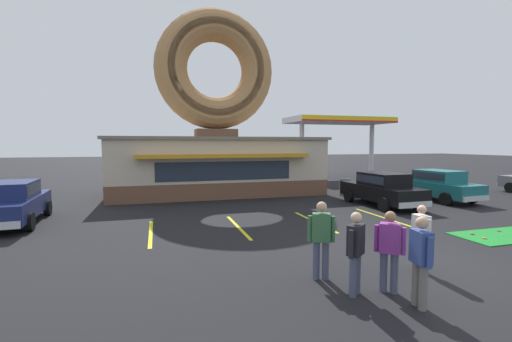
# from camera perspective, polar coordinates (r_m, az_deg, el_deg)

# --- Properties ---
(ground_plane) EXTENTS (160.00, 160.00, 0.00)m
(ground_plane) POSITION_cam_1_polar(r_m,az_deg,el_deg) (9.77, 26.56, -13.66)
(ground_plane) COLOR black
(donut_shop_building) EXTENTS (12.30, 6.75, 10.96)m
(donut_shop_building) POSITION_cam_1_polar(r_m,az_deg,el_deg) (21.01, -6.73, 6.60)
(donut_shop_building) COLOR brown
(donut_shop_building) RESTS_ON ground
(mini_donut_near_left) EXTENTS (0.13, 0.13, 0.04)m
(mini_donut_near_left) POSITION_cam_1_polar(r_m,az_deg,el_deg) (12.96, 33.77, -9.28)
(mini_donut_near_left) COLOR #D17F47
(mini_donut_near_left) RESTS_ON putting_mat
(mini_donut_mid_right) EXTENTS (0.13, 0.13, 0.04)m
(mini_donut_mid_right) POSITION_cam_1_polar(r_m,az_deg,el_deg) (14.31, 35.42, -8.10)
(mini_donut_mid_right) COLOR #A5724C
(mini_donut_mid_right) RESTS_ON putting_mat
(mini_donut_far_centre) EXTENTS (0.13, 0.13, 0.04)m
(mini_donut_far_centre) POSITION_cam_1_polar(r_m,az_deg,el_deg) (13.33, 32.36, -8.85)
(mini_donut_far_centre) COLOR brown
(mini_donut_far_centre) RESTS_ON putting_mat
(golf_ball) EXTENTS (0.04, 0.04, 0.04)m
(golf_ball) POSITION_cam_1_polar(r_m,az_deg,el_deg) (13.69, 35.91, -8.66)
(golf_ball) COLOR white
(golf_ball) RESTS_ON putting_mat
(car_teal) EXTENTS (2.24, 4.68, 1.60)m
(car_teal) POSITION_cam_1_polar(r_m,az_deg,el_deg) (20.36, 27.93, -1.91)
(car_teal) COLOR #196066
(car_teal) RESTS_ON ground
(car_navy) EXTENTS (2.21, 4.67, 1.60)m
(car_navy) POSITION_cam_1_polar(r_m,az_deg,el_deg) (15.46, -35.69, -4.13)
(car_navy) COLOR navy
(car_navy) RESTS_ON ground
(car_black) EXTENTS (2.08, 4.61, 1.60)m
(car_black) POSITION_cam_1_polar(r_m,az_deg,el_deg) (17.49, 20.22, -2.64)
(car_black) COLOR black
(car_black) RESTS_ON ground
(pedestrian_blue_sweater_man) EXTENTS (0.29, 0.59, 1.67)m
(pedestrian_blue_sweater_man) POSITION_cam_1_polar(r_m,az_deg,el_deg) (7.02, 25.75, -12.86)
(pedestrian_blue_sweater_man) COLOR slate
(pedestrian_blue_sweater_man) RESTS_ON ground
(pedestrian_hooded_kid) EXTENTS (0.46, 0.44, 1.65)m
(pedestrian_hooded_kid) POSITION_cam_1_polar(r_m,az_deg,el_deg) (7.45, 21.36, -11.82)
(pedestrian_hooded_kid) COLOR #474C66
(pedestrian_hooded_kid) RESTS_ON ground
(pedestrian_leather_jacket_man) EXTENTS (0.26, 0.59, 1.56)m
(pedestrian_leather_jacket_man) POSITION_cam_1_polar(r_m,az_deg,el_deg) (8.97, 25.78, -9.57)
(pedestrian_leather_jacket_man) COLOR #7F7056
(pedestrian_leather_jacket_man) RESTS_ON ground
(pedestrian_clipboard_woman) EXTENTS (0.56, 0.37, 1.72)m
(pedestrian_clipboard_woman) POSITION_cam_1_polar(r_m,az_deg,el_deg) (7.73, 10.82, -10.64)
(pedestrian_clipboard_woman) COLOR #474C66
(pedestrian_clipboard_woman) RESTS_ON ground
(pedestrian_beanie_man) EXTENTS (0.49, 0.42, 1.65)m
(pedestrian_beanie_man) POSITION_cam_1_polar(r_m,az_deg,el_deg) (7.12, 16.27, -12.44)
(pedestrian_beanie_man) COLOR #474C66
(pedestrian_beanie_man) RESTS_ON ground
(trash_bin) EXTENTS (0.57, 0.57, 0.97)m
(trash_bin) POSITION_cam_1_polar(r_m,az_deg,el_deg) (20.38, 14.57, -2.58)
(trash_bin) COLOR #51565B
(trash_bin) RESTS_ON ground
(gas_station_canopy) EXTENTS (9.00, 4.46, 5.30)m
(gas_station_canopy) POSITION_cam_1_polar(r_m,az_deg,el_deg) (31.53, 13.56, 7.84)
(gas_station_canopy) COLOR silver
(gas_station_canopy) RESTS_ON ground
(parking_stripe_far_left) EXTENTS (0.12, 3.60, 0.01)m
(parking_stripe_far_left) POSITION_cam_1_polar(r_m,az_deg,el_deg) (12.13, -17.14, -9.84)
(parking_stripe_far_left) COLOR yellow
(parking_stripe_far_left) RESTS_ON ground
(parking_stripe_left) EXTENTS (0.12, 3.60, 0.01)m
(parking_stripe_left) POSITION_cam_1_polar(r_m,az_deg,el_deg) (12.44, -3.00, -9.28)
(parking_stripe_left) COLOR yellow
(parking_stripe_left) RESTS_ON ground
(parking_stripe_mid_left) EXTENTS (0.12, 3.60, 0.01)m
(parking_stripe_mid_left) POSITION_cam_1_polar(r_m,az_deg,el_deg) (13.43, 9.69, -8.30)
(parking_stripe_mid_left) COLOR yellow
(parking_stripe_mid_left) RESTS_ON ground
(parking_stripe_centre) EXTENTS (0.12, 3.60, 0.01)m
(parking_stripe_centre) POSITION_cam_1_polar(r_m,az_deg,el_deg) (14.97, 20.15, -7.19)
(parking_stripe_centre) COLOR yellow
(parking_stripe_centre) RESTS_ON ground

